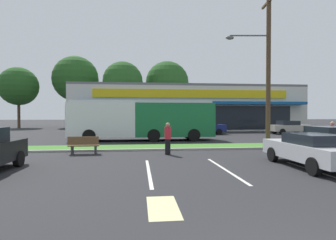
{
  "coord_description": "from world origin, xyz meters",
  "views": [
    {
      "loc": [
        -2.6,
        -2.71,
        2.09
      ],
      "look_at": [
        -0.31,
        18.1,
        1.7
      ],
      "focal_mm": 28.39,
      "sensor_mm": 36.0,
      "label": 1
    }
  ],
  "objects_px": {
    "car_4": "(289,127)",
    "car_5": "(311,150)",
    "pedestrian_by_pole": "(332,136)",
    "city_bus": "(142,119)",
    "bus_stop_bench": "(84,145)",
    "pedestrian_near_bench": "(168,139)",
    "utility_pole": "(266,64)",
    "car_1": "(205,127)",
    "car_0": "(333,142)"
  },
  "relations": [
    {
      "from": "car_5",
      "to": "utility_pole",
      "type": "bearing_deg",
      "value": -13.35
    },
    {
      "from": "bus_stop_bench",
      "to": "city_bus",
      "type": "bearing_deg",
      "value": -113.83
    },
    {
      "from": "bus_stop_bench",
      "to": "pedestrian_near_bench",
      "type": "bearing_deg",
      "value": 171.69
    },
    {
      "from": "car_1",
      "to": "pedestrian_near_bench",
      "type": "distance_m",
      "value": 15.25
    },
    {
      "from": "car_0",
      "to": "car_5",
      "type": "distance_m",
      "value": 3.41
    },
    {
      "from": "city_bus",
      "to": "car_4",
      "type": "xyz_separation_m",
      "value": [
        16.21,
        5.72,
        -1.01
      ]
    },
    {
      "from": "car_4",
      "to": "car_5",
      "type": "relative_size",
      "value": 0.95
    },
    {
      "from": "city_bus",
      "to": "car_1",
      "type": "xyz_separation_m",
      "value": [
        6.84,
        6.25,
        -1.0
      ]
    },
    {
      "from": "pedestrian_by_pole",
      "to": "car_5",
      "type": "bearing_deg",
      "value": -125.88
    },
    {
      "from": "car_0",
      "to": "pedestrian_by_pole",
      "type": "height_order",
      "value": "pedestrian_by_pole"
    },
    {
      "from": "city_bus",
      "to": "pedestrian_by_pole",
      "type": "xyz_separation_m",
      "value": [
        11.15,
        -7.24,
        -0.91
      ]
    },
    {
      "from": "utility_pole",
      "to": "car_4",
      "type": "relative_size",
      "value": 2.37
    },
    {
      "from": "utility_pole",
      "to": "pedestrian_near_bench",
      "type": "xyz_separation_m",
      "value": [
        -6.98,
        -3.1,
        -4.64
      ]
    },
    {
      "from": "city_bus",
      "to": "pedestrian_near_bench",
      "type": "distance_m",
      "value": 8.08
    },
    {
      "from": "car_5",
      "to": "pedestrian_near_bench",
      "type": "height_order",
      "value": "pedestrian_near_bench"
    },
    {
      "from": "car_0",
      "to": "pedestrian_near_bench",
      "type": "height_order",
      "value": "pedestrian_near_bench"
    },
    {
      "from": "car_4",
      "to": "utility_pole",
      "type": "bearing_deg",
      "value": -127.16
    },
    {
      "from": "city_bus",
      "to": "pedestrian_by_pole",
      "type": "bearing_deg",
      "value": 147.04
    },
    {
      "from": "car_0",
      "to": "pedestrian_by_pole",
      "type": "xyz_separation_m",
      "value": [
        1.99,
        2.61,
        0.07
      ]
    },
    {
      "from": "utility_pole",
      "to": "car_5",
      "type": "height_order",
      "value": "utility_pole"
    },
    {
      "from": "pedestrian_near_bench",
      "to": "bus_stop_bench",
      "type": "bearing_deg",
      "value": 105.54
    },
    {
      "from": "bus_stop_bench",
      "to": "pedestrian_by_pole",
      "type": "bearing_deg",
      "value": -179.83
    },
    {
      "from": "utility_pole",
      "to": "city_bus",
      "type": "height_order",
      "value": "utility_pole"
    },
    {
      "from": "car_5",
      "to": "bus_stop_bench",
      "type": "bearing_deg",
      "value": 64.18
    },
    {
      "from": "car_5",
      "to": "pedestrian_by_pole",
      "type": "relative_size",
      "value": 2.66
    },
    {
      "from": "car_1",
      "to": "pedestrian_near_bench",
      "type": "relative_size",
      "value": 2.56
    },
    {
      "from": "car_5",
      "to": "pedestrian_near_bench",
      "type": "relative_size",
      "value": 2.69
    },
    {
      "from": "city_bus",
      "to": "car_5",
      "type": "distance_m",
      "value": 13.68
    },
    {
      "from": "bus_stop_bench",
      "to": "car_1",
      "type": "xyz_separation_m",
      "value": [
        10.06,
        13.53,
        0.26
      ]
    },
    {
      "from": "pedestrian_near_bench",
      "to": "pedestrian_by_pole",
      "type": "relative_size",
      "value": 0.99
    },
    {
      "from": "bus_stop_bench",
      "to": "car_1",
      "type": "height_order",
      "value": "car_1"
    },
    {
      "from": "city_bus",
      "to": "car_4",
      "type": "distance_m",
      "value": 17.22
    },
    {
      "from": "bus_stop_bench",
      "to": "pedestrian_by_pole",
      "type": "distance_m",
      "value": 14.37
    },
    {
      "from": "utility_pole",
      "to": "city_bus",
      "type": "relative_size",
      "value": 0.89
    },
    {
      "from": "city_bus",
      "to": "car_4",
      "type": "bearing_deg",
      "value": -160.52
    },
    {
      "from": "city_bus",
      "to": "bus_stop_bench",
      "type": "xyz_separation_m",
      "value": [
        -3.22,
        -7.28,
        -1.26
      ]
    },
    {
      "from": "utility_pole",
      "to": "car_0",
      "type": "distance_m",
      "value": 6.94
    },
    {
      "from": "car_0",
      "to": "pedestrian_near_bench",
      "type": "bearing_deg",
      "value": -103.56
    },
    {
      "from": "bus_stop_bench",
      "to": "car_5",
      "type": "height_order",
      "value": "car_5"
    },
    {
      "from": "utility_pole",
      "to": "car_5",
      "type": "distance_m",
      "value": 8.77
    },
    {
      "from": "utility_pole",
      "to": "pedestrian_near_bench",
      "type": "height_order",
      "value": "utility_pole"
    },
    {
      "from": "bus_stop_bench",
      "to": "pedestrian_by_pole",
      "type": "relative_size",
      "value": 0.94
    },
    {
      "from": "city_bus",
      "to": "pedestrian_near_bench",
      "type": "xyz_separation_m",
      "value": [
        1.23,
        -7.93,
        -0.92
      ]
    },
    {
      "from": "city_bus",
      "to": "car_5",
      "type": "height_order",
      "value": "city_bus"
    },
    {
      "from": "utility_pole",
      "to": "pedestrian_by_pole",
      "type": "distance_m",
      "value": 5.99
    },
    {
      "from": "utility_pole",
      "to": "bus_stop_bench",
      "type": "bearing_deg",
      "value": -167.9
    },
    {
      "from": "bus_stop_bench",
      "to": "pedestrian_near_bench",
      "type": "height_order",
      "value": "pedestrian_near_bench"
    },
    {
      "from": "utility_pole",
      "to": "city_bus",
      "type": "xyz_separation_m",
      "value": [
        -8.21,
        4.83,
        -3.72
      ]
    },
    {
      "from": "car_0",
      "to": "pedestrian_near_bench",
      "type": "distance_m",
      "value": 8.16
    },
    {
      "from": "car_4",
      "to": "city_bus",
      "type": "bearing_deg",
      "value": -160.55
    }
  ]
}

